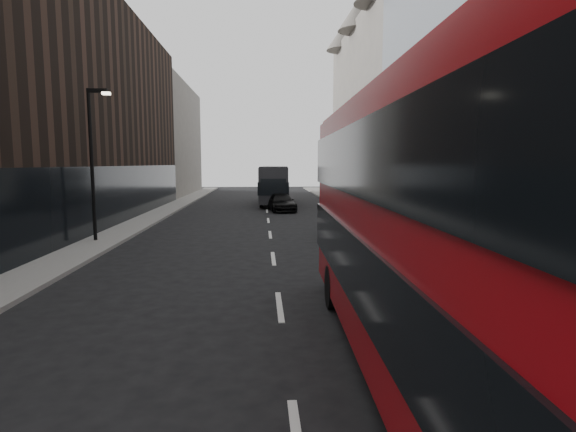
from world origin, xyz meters
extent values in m
cube|color=slate|center=(7.50, 25.00, 0.07)|extent=(3.00, 80.00, 0.15)
cube|color=slate|center=(-8.00, 25.00, 0.07)|extent=(2.00, 80.00, 0.15)
cube|color=#92959B|center=(11.50, 21.00, 10.00)|extent=(5.00, 22.00, 20.00)
cube|color=silver|center=(9.15, 21.00, 1.90)|extent=(0.35, 21.00, 3.80)
cube|color=#6A655E|center=(11.50, 44.00, 9.00)|extent=(5.00, 24.00, 18.00)
cone|color=#6A655E|center=(9.50, 44.00, 19.50)|extent=(4.00, 4.00, 3.00)
cone|color=#6A655E|center=(9.50, 52.00, 19.50)|extent=(4.00, 4.00, 3.00)
cube|color=black|center=(-11.50, 30.00, 7.00)|extent=(5.00, 24.00, 14.00)
cube|color=#6A655E|center=(-11.50, 52.00, 6.50)|extent=(5.00, 20.00, 13.00)
cylinder|color=black|center=(-8.30, 18.00, 3.65)|extent=(0.16, 0.16, 7.00)
cube|color=black|center=(-7.90, 18.00, 7.05)|extent=(0.90, 0.15, 0.18)
cube|color=#FFF2CC|center=(-7.50, 18.00, 6.93)|extent=(0.35, 0.22, 0.12)
cube|color=#A90A10|center=(2.52, 3.91, 2.65)|extent=(3.09, 12.23, 4.42)
cube|color=black|center=(2.52, 3.91, 1.94)|extent=(3.21, 12.29, 1.22)
cube|color=black|center=(2.52, 3.91, 3.81)|extent=(3.21, 12.29, 1.22)
cube|color=black|center=(2.68, 10.02, 2.10)|extent=(2.35, 0.14, 1.55)
cube|color=#A90A10|center=(2.52, 3.91, 4.90)|extent=(2.97, 11.74, 0.12)
cylinder|color=black|center=(1.39, 7.83, 0.55)|extent=(0.36, 1.11, 1.11)
cylinder|color=black|center=(3.85, 7.76, 0.55)|extent=(0.36, 1.11, 1.11)
cube|color=black|center=(0.80, 38.26, 1.90)|extent=(2.98, 10.82, 3.02)
cube|color=black|center=(0.80, 38.26, 1.70)|extent=(3.10, 10.87, 1.07)
cube|color=black|center=(0.53, 32.89, 1.85)|extent=(2.07, 0.19, 1.36)
cube|color=black|center=(1.07, 43.64, 1.85)|extent=(2.07, 0.19, 1.36)
cube|color=black|center=(0.80, 38.26, 3.44)|extent=(2.86, 10.38, 0.12)
cylinder|color=black|center=(-0.09, 41.74, 0.49)|extent=(0.34, 0.99, 0.97)
cylinder|color=black|center=(2.04, 41.63, 0.49)|extent=(0.34, 0.99, 0.97)
cylinder|color=black|center=(-0.44, 34.90, 0.49)|extent=(0.34, 0.99, 0.97)
cylinder|color=black|center=(1.69, 34.79, 0.49)|extent=(0.34, 0.99, 0.97)
imported|color=black|center=(3.31, 18.42, 0.71)|extent=(1.99, 4.29, 1.42)
imported|color=#9B9FA4|center=(4.16, 18.15, 0.75)|extent=(1.97, 4.65, 1.49)
imported|color=black|center=(1.13, 32.06, 0.68)|extent=(2.47, 4.87, 1.35)
camera|label=1|loc=(-0.47, -3.45, 3.74)|focal=28.00mm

